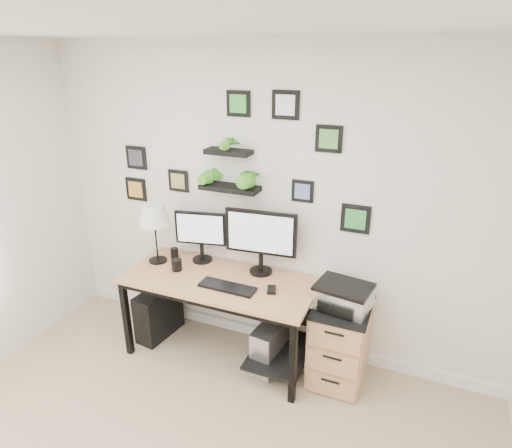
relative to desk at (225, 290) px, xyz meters
The scene contains 14 objects.
room 0.70m from the desk, 52.11° to the left, with size 4.00×4.00×4.00m.
desk is the anchor object (origin of this frame).
monitor_left 0.55m from the desk, 148.16° to the left, with size 0.45×0.21×0.46m.
monitor_right 0.55m from the desk, 37.86° to the left, with size 0.60×0.21×0.56m.
keyboard 0.22m from the desk, 56.50° to the right, with size 0.46×0.15×0.02m, color black.
mouse 0.46m from the desk, ahead, with size 0.07×0.10×0.03m, color black.
table_lamp 0.88m from the desk, behind, with size 0.26×0.26×0.54m.
mug 0.47m from the desk, behind, with size 0.09×0.09×0.10m, color black.
pen_cup 0.63m from the desk, 164.39° to the left, with size 0.07×0.07×0.09m, color black.
pc_tower_black 0.80m from the desk, behind, with size 0.21×0.46×0.46m, color black.
pc_tower_grey 0.60m from the desk, ahead, with size 0.23×0.43×0.41m.
file_cabinet 1.02m from the desk, ahead, with size 0.43×0.53×0.67m.
printer 0.98m from the desk, ahead, with size 0.45×0.38×0.18m.
wall_decor 1.05m from the desk, 96.87° to the left, with size 2.26×0.18×1.04m.
Camera 1 is at (1.18, -1.12, 2.48)m, focal length 30.00 mm.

